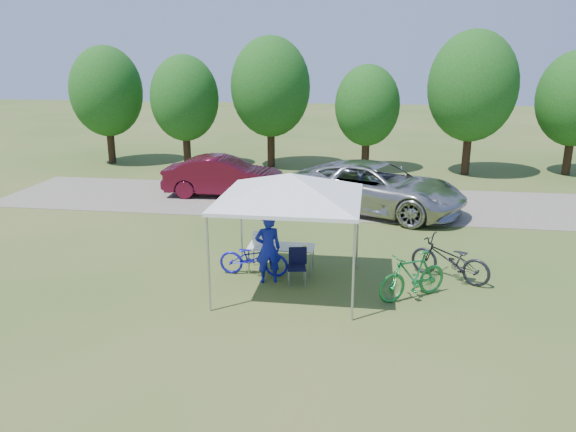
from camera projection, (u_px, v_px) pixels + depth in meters
name	position (u px, v px, depth m)	size (l,w,h in m)	color
ground	(290.00, 287.00, 13.17)	(100.00, 100.00, 0.00)	#2D5119
gravel_strip	(321.00, 201.00, 20.77)	(24.00, 5.00, 0.02)	gray
canopy	(290.00, 177.00, 12.43)	(4.53, 4.53, 3.00)	#A5A5AA
treeline	(328.00, 93.00, 25.57)	(24.89, 4.28, 6.30)	#382314
folding_table	(281.00, 248.00, 13.96)	(1.63, 0.68, 0.67)	white
folding_chair	(297.00, 263.00, 13.33)	(0.51, 0.52, 0.85)	black
cooler	(262.00, 239.00, 13.97)	(0.44, 0.30, 0.32)	white
ice_cream_cup	(305.00, 247.00, 13.81)	(0.08, 0.08, 0.06)	yellow
cyclist	(268.00, 249.00, 13.25)	(0.61, 0.40, 1.69)	#111991
bike_blue	(254.00, 258.00, 13.78)	(0.60, 1.72, 0.90)	#1714B6
bike_green	(413.00, 276.00, 12.42)	(0.51, 1.79, 1.08)	#197030
bike_dark	(450.00, 259.00, 13.46)	(0.69, 1.98, 1.04)	black
minivan	(376.00, 187.00, 19.19)	(2.80, 6.07, 1.69)	#B2B1AD
sedan	(224.00, 176.00, 21.39)	(1.59, 4.55, 1.50)	#4E0D1D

